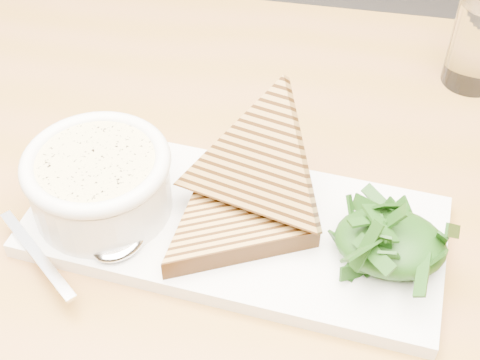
% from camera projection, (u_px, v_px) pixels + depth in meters
% --- Properties ---
extents(table_top, '(1.22, 0.84, 0.04)m').
position_uv_depth(table_top, '(369.00, 240.00, 0.65)').
color(table_top, '#A16B38').
rests_on(table_top, ground).
extents(table_leg_bl, '(0.06, 0.06, 0.70)m').
position_uv_depth(table_leg_bl, '(65.00, 178.00, 1.24)').
color(table_leg_bl, '#A16B38').
rests_on(table_leg_bl, ground).
extents(platter, '(0.39, 0.19, 0.02)m').
position_uv_depth(platter, '(235.00, 226.00, 0.63)').
color(platter, white).
rests_on(platter, table_top).
extents(soup_bowl, '(0.13, 0.13, 0.05)m').
position_uv_depth(soup_bowl, '(101.00, 188.00, 0.61)').
color(soup_bowl, white).
rests_on(soup_bowl, platter).
extents(soup, '(0.11, 0.11, 0.01)m').
position_uv_depth(soup, '(96.00, 164.00, 0.59)').
color(soup, beige).
rests_on(soup, soup_bowl).
extents(bowl_rim, '(0.13, 0.13, 0.01)m').
position_uv_depth(bowl_rim, '(96.00, 162.00, 0.59)').
color(bowl_rim, white).
rests_on(bowl_rim, soup_bowl).
extents(sandwich_flat, '(0.22, 0.22, 0.02)m').
position_uv_depth(sandwich_flat, '(231.00, 222.00, 0.60)').
color(sandwich_flat, '#B58643').
rests_on(sandwich_flat, platter).
extents(sandwich_lean, '(0.20, 0.21, 0.18)m').
position_uv_depth(sandwich_lean, '(259.00, 165.00, 0.60)').
color(sandwich_lean, '#B58643').
rests_on(sandwich_lean, sandwich_flat).
extents(salad_base, '(0.10, 0.08, 0.04)m').
position_uv_depth(salad_base, '(390.00, 242.00, 0.58)').
color(salad_base, black).
rests_on(salad_base, platter).
extents(arugula_pile, '(0.11, 0.10, 0.05)m').
position_uv_depth(arugula_pile, '(392.00, 236.00, 0.57)').
color(arugula_pile, '#275518').
rests_on(arugula_pile, platter).
extents(spoon_bowl, '(0.06, 0.06, 0.01)m').
position_uv_depth(spoon_bowl, '(119.00, 244.00, 0.59)').
color(spoon_bowl, silver).
rests_on(spoon_bowl, platter).
extents(spoon_handle, '(0.11, 0.08, 0.00)m').
position_uv_depth(spoon_handle, '(37.00, 254.00, 0.59)').
color(spoon_handle, silver).
rests_on(spoon_handle, platter).
extents(glass_near, '(0.07, 0.07, 0.10)m').
position_uv_depth(glass_near, '(480.00, 44.00, 0.76)').
color(glass_near, white).
rests_on(glass_near, table_top).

